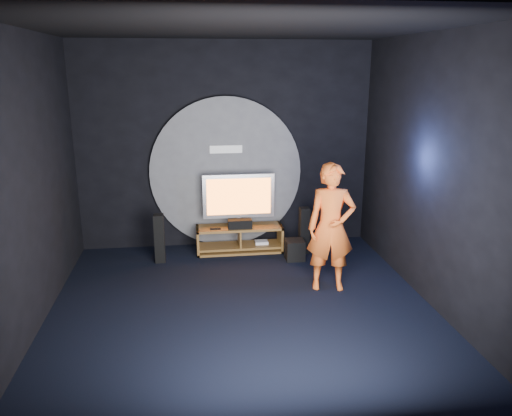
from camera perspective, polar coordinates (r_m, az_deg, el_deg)
The scene contains 15 objects.
floor at distance 6.75m, azimuth -1.62°, elevation -11.16°, with size 5.00×5.00×0.00m, color black.
back_wall at distance 8.61m, azimuth -3.52°, elevation 7.03°, with size 5.00×0.04×3.50m, color black.
front_wall at distance 3.78m, azimuth 2.28°, elevation -4.55°, with size 5.00×0.04×3.50m, color black.
left_wall at distance 6.41m, azimuth -24.60°, elevation 2.55°, with size 0.04×5.00×3.50m, color black.
right_wall at distance 6.88m, azimuth 19.50°, elevation 3.91°, with size 0.04×5.00×3.50m, color black.
ceiling at distance 6.03m, azimuth -1.89°, elevation 20.02°, with size 5.00×5.00×0.01m, color black.
wall_disc_panel at distance 8.63m, azimuth -3.44°, elevation 4.03°, with size 2.60×0.11×2.60m.
media_console at distance 8.57m, azimuth -1.85°, elevation -3.73°, with size 1.46×0.45×0.45m.
tv at distance 8.42m, azimuth -1.99°, elevation 1.18°, with size 1.21×0.22×0.89m.
center_speaker at distance 8.37m, azimuth -1.85°, elevation -1.83°, with size 0.40×0.15×0.15m, color black.
remote at distance 8.34m, azimuth -4.65°, elevation -2.40°, with size 0.18×0.05×0.02m, color black.
tower_speaker_left at distance 8.20m, azimuth -10.98°, elevation -3.43°, with size 0.16×0.18×0.80m, color black.
tower_speaker_right at distance 8.47m, azimuth 5.51°, elevation -2.56°, with size 0.16×0.18×0.80m, color black.
subwoofer at distance 8.25m, azimuth 4.44°, elevation -4.78°, with size 0.30×0.30×0.33m, color black.
player at distance 7.02m, azimuth 8.57°, elevation -2.21°, with size 0.66×0.43×1.82m, color orange.
Camera 1 is at (-0.62, -5.98, 3.07)m, focal length 35.00 mm.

